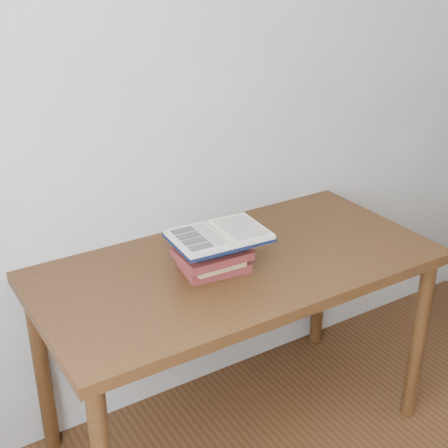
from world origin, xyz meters
TOP-DOWN VIEW (x-y plane):
  - desk at (0.00, 1.38)m, footprint 1.49×0.74m
  - book_stack at (-0.11, 1.37)m, footprint 0.27×0.21m
  - open_book at (-0.08, 1.36)m, footprint 0.35×0.25m

SIDE VIEW (x-z plane):
  - desk at x=0.00m, z-range 0.30..1.10m
  - book_stack at x=-0.11m, z-range 0.80..0.92m
  - open_book at x=-0.08m, z-range 0.92..0.95m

